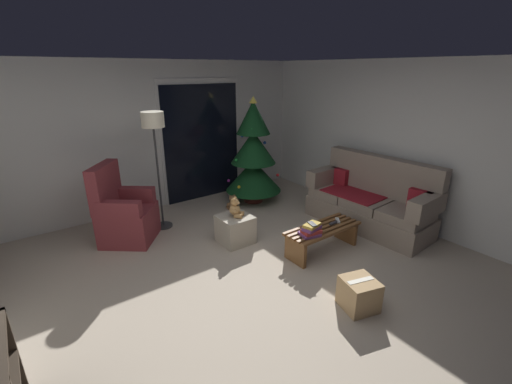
% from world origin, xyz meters
% --- Properties ---
extents(ground_plane, '(7.00, 7.00, 0.00)m').
position_xyz_m(ground_plane, '(0.00, 0.00, 0.00)').
color(ground_plane, '#B2A38E').
extents(wall_back, '(5.72, 0.12, 2.50)m').
position_xyz_m(wall_back, '(0.00, 3.06, 1.25)').
color(wall_back, silver).
rests_on(wall_back, ground).
extents(wall_right, '(0.12, 6.00, 2.50)m').
position_xyz_m(wall_right, '(2.86, 0.00, 1.25)').
color(wall_right, silver).
rests_on(wall_right, ground).
extents(patio_door_frame, '(1.60, 0.02, 2.20)m').
position_xyz_m(patio_door_frame, '(0.84, 2.99, 1.10)').
color(patio_door_frame, silver).
rests_on(patio_door_frame, ground).
extents(patio_door_glass, '(1.50, 0.02, 2.10)m').
position_xyz_m(patio_door_glass, '(0.84, 2.97, 1.05)').
color(patio_door_glass, black).
rests_on(patio_door_glass, ground).
extents(couch, '(0.88, 1.98, 1.08)m').
position_xyz_m(couch, '(2.32, 0.28, 0.40)').
color(couch, gray).
rests_on(couch, ground).
extents(coffee_table, '(1.10, 0.40, 0.36)m').
position_xyz_m(coffee_table, '(1.10, 0.14, 0.24)').
color(coffee_table, brown).
rests_on(coffee_table, ground).
extents(remote_white, '(0.13, 0.15, 0.02)m').
position_xyz_m(remote_white, '(1.41, 0.15, 0.37)').
color(remote_white, silver).
rests_on(remote_white, coffee_table).
extents(remote_graphite, '(0.16, 0.05, 0.02)m').
position_xyz_m(remote_graphite, '(1.30, 0.13, 0.37)').
color(remote_graphite, '#333338').
rests_on(remote_graphite, coffee_table).
extents(remote_silver, '(0.12, 0.16, 0.02)m').
position_xyz_m(remote_silver, '(0.96, 0.23, 0.37)').
color(remote_silver, '#ADADB2').
rests_on(remote_silver, coffee_table).
extents(book_stack, '(0.30, 0.25, 0.16)m').
position_xyz_m(book_stack, '(0.81, 0.08, 0.43)').
color(book_stack, '#6B3D7A').
rests_on(book_stack, coffee_table).
extents(cell_phone, '(0.11, 0.16, 0.01)m').
position_xyz_m(cell_phone, '(0.81, 0.06, 0.52)').
color(cell_phone, black).
rests_on(cell_phone, book_stack).
extents(christmas_tree, '(1.02, 1.02, 1.92)m').
position_xyz_m(christmas_tree, '(1.45, 2.21, 0.85)').
color(christmas_tree, '#4C1E19').
rests_on(christmas_tree, ground).
extents(armchair, '(0.96, 0.96, 1.13)m').
position_xyz_m(armchair, '(-0.93, 2.06, 0.40)').
color(armchair, maroon).
rests_on(armchair, ground).
extents(floor_lamp, '(0.32, 0.32, 1.78)m').
position_xyz_m(floor_lamp, '(-0.34, 2.16, 1.51)').
color(floor_lamp, '#2D2D30').
rests_on(floor_lamp, ground).
extents(ottoman, '(0.44, 0.44, 0.40)m').
position_xyz_m(ottoman, '(0.30, 1.07, 0.20)').
color(ottoman, '#B2A893').
rests_on(ottoman, ground).
extents(teddy_bear_honey, '(0.21, 0.22, 0.29)m').
position_xyz_m(teddy_bear_honey, '(0.31, 1.06, 0.52)').
color(teddy_bear_honey, tan).
rests_on(teddy_bear_honey, ottoman).
extents(teddy_bear_chestnut_by_tree, '(0.20, 0.21, 0.29)m').
position_xyz_m(teddy_bear_chestnut_by_tree, '(0.90, 2.08, 0.12)').
color(teddy_bear_chestnut_by_tree, brown).
rests_on(teddy_bear_chestnut_by_tree, ground).
extents(cardboard_box_taped_mid_floor, '(0.41, 0.42, 0.33)m').
position_xyz_m(cardboard_box_taped_mid_floor, '(0.55, -0.89, 0.17)').
color(cardboard_box_taped_mid_floor, tan).
rests_on(cardboard_box_taped_mid_floor, ground).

